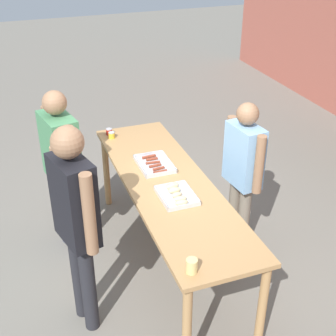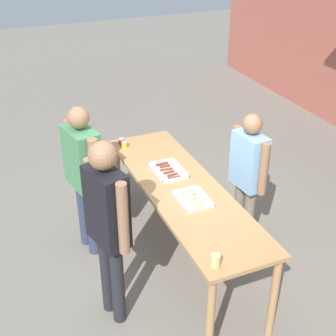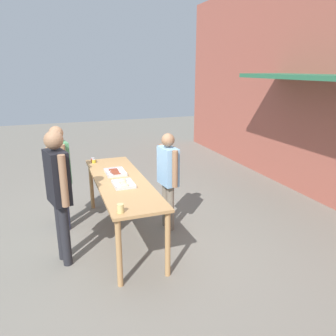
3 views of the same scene
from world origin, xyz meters
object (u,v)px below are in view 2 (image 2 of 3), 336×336
object	(u,v)px
food_tray_sausages	(168,171)
person_customer_holding_hotdog	(84,170)
person_customer_with_cup	(108,219)
person_server_behind_table	(248,170)
condiment_jar_ketchup	(124,144)
condiment_jar_mustard	(122,141)
beer_cup	(215,261)
food_tray_buns	(192,198)

from	to	relation	value
food_tray_sausages	person_customer_holding_hotdog	size ratio (longest dim) A/B	0.25
person_customer_with_cup	person_server_behind_table	bearing A→B (deg)	-89.36
condiment_jar_ketchup	food_tray_sausages	bearing A→B (deg)	17.84
person_server_behind_table	person_customer_with_cup	size ratio (longest dim) A/B	0.87
condiment_jar_mustard	food_tray_sausages	bearing A→B (deg)	16.20
food_tray_sausages	person_server_behind_table	world-z (taller)	person_server_behind_table
person_server_behind_table	beer_cup	bearing A→B (deg)	-47.10
food_tray_sausages	food_tray_buns	bearing A→B (deg)	0.19
food_tray_sausages	beer_cup	world-z (taller)	beer_cup
beer_cup	person_customer_holding_hotdog	distance (m)	1.87
person_customer_holding_hotdog	person_customer_with_cup	distance (m)	1.06
beer_cup	food_tray_sausages	bearing A→B (deg)	171.07
food_tray_sausages	person_server_behind_table	size ratio (longest dim) A/B	0.27
food_tray_buns	condiment_jar_ketchup	world-z (taller)	condiment_jar_ketchup
person_server_behind_table	food_tray_sausages	bearing A→B (deg)	-118.62
condiment_jar_mustard	beer_cup	size ratio (longest dim) A/B	0.64
beer_cup	person_customer_with_cup	distance (m)	0.97
food_tray_buns	food_tray_sausages	bearing A→B (deg)	-179.81
beer_cup	person_server_behind_table	world-z (taller)	person_server_behind_table
food_tray_sausages	food_tray_buns	world-z (taller)	food_tray_buns
person_customer_holding_hotdog	food_tray_buns	bearing A→B (deg)	-147.41
person_customer_with_cup	food_tray_buns	bearing A→B (deg)	-92.23
condiment_jar_ketchup	person_customer_with_cup	world-z (taller)	person_customer_with_cup
person_customer_with_cup	condiment_jar_ketchup	bearing A→B (deg)	-38.04
person_server_behind_table	person_customer_holding_hotdog	distance (m)	1.72
food_tray_sausages	person_customer_with_cup	distance (m)	1.20
person_server_behind_table	condiment_jar_ketchup	bearing A→B (deg)	-142.31
food_tray_sausages	beer_cup	bearing A→B (deg)	-8.93
condiment_jar_mustard	person_server_behind_table	distance (m)	1.54
condiment_jar_mustard	person_customer_holding_hotdog	xyz separation A→B (m)	(0.56, -0.59, 0.04)
food_tray_buns	condiment_jar_ketchup	xyz separation A→B (m)	(-1.32, -0.24, 0.01)
person_server_behind_table	food_tray_buns	bearing A→B (deg)	-77.39
food_tray_buns	person_customer_holding_hotdog	xyz separation A→B (m)	(-0.86, -0.84, 0.05)
food_tray_sausages	person_customer_with_cup	bearing A→B (deg)	-48.25
person_server_behind_table	person_customer_with_cup	bearing A→B (deg)	-80.56
food_tray_sausages	condiment_jar_mustard	size ratio (longest dim) A/B	6.17
condiment_jar_mustard	person_server_behind_table	world-z (taller)	person_server_behind_table
food_tray_buns	condiment_jar_mustard	bearing A→B (deg)	-170.27
food_tray_sausages	beer_cup	size ratio (longest dim) A/B	3.97
condiment_jar_ketchup	beer_cup	size ratio (longest dim) A/B	0.64
condiment_jar_ketchup	person_server_behind_table	size ratio (longest dim) A/B	0.04
food_tray_sausages	person_customer_with_cup	world-z (taller)	person_customer_with_cup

